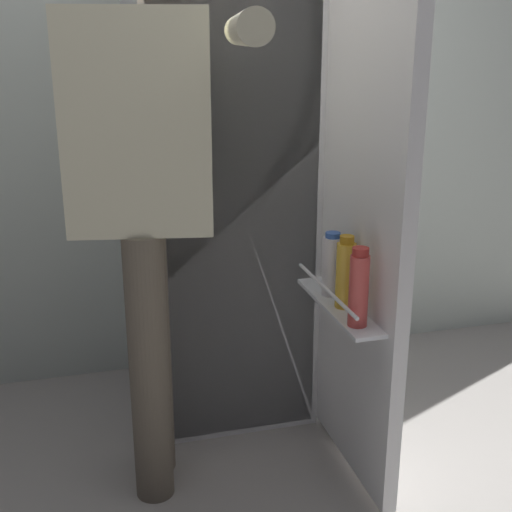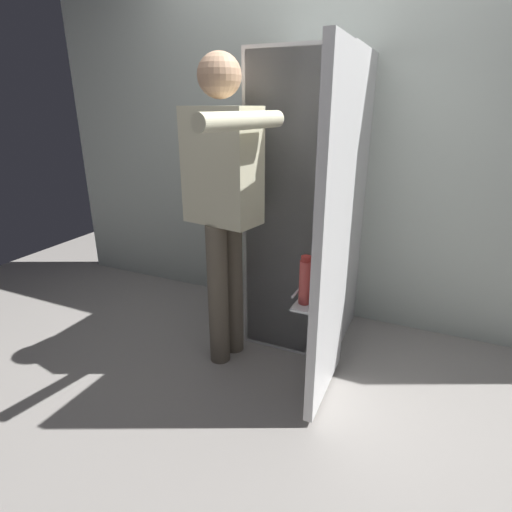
{
  "view_description": "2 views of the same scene",
  "coord_description": "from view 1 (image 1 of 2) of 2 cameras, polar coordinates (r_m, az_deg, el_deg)",
  "views": [
    {
      "loc": [
        -0.51,
        -1.84,
        1.39
      ],
      "look_at": [
        -0.01,
        -0.01,
        0.78
      ],
      "focal_mm": 47.02,
      "sensor_mm": 36.0,
      "label": 1
    },
    {
      "loc": [
        0.74,
        -1.86,
        1.48
      ],
      "look_at": [
        -0.08,
        -0.05,
        0.74
      ],
      "focal_mm": 28.58,
      "sensor_mm": 36.0,
      "label": 2
    }
  ],
  "objects": [
    {
      "name": "ground_plane",
      "position": [
        2.36,
        0.19,
        -18.09
      ],
      "size": [
        6.15,
        6.15,
        0.0
      ],
      "primitive_type": "plane",
      "color": "gray"
    },
    {
      "name": "refrigerator",
      "position": [
        2.48,
        -2.58,
        6.12
      ],
      "size": [
        0.64,
        1.21,
        1.77
      ],
      "color": "white",
      "rests_on": "ground_plane"
    },
    {
      "name": "kitchen_wall",
      "position": [
        2.83,
        -5.01,
        14.73
      ],
      "size": [
        4.4,
        0.1,
        2.47
      ],
      "primitive_type": "cube",
      "color": "beige",
      "rests_on": "ground_plane"
    },
    {
      "name": "person",
      "position": [
        1.95,
        -9.48,
        7.36
      ],
      "size": [
        0.56,
        0.78,
        1.73
      ],
      "color": "#665B4C",
      "rests_on": "ground_plane"
    }
  ]
}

